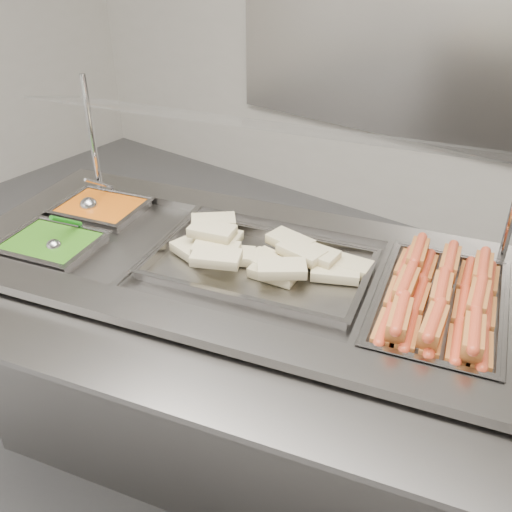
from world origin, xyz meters
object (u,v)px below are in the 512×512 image
Objects in this scene: sneeze_guard at (267,129)px; pan_wraps at (259,270)px; pan_hotdogs at (438,313)px; ladle at (90,205)px; steam_counter at (243,363)px; serving_spoon at (56,242)px.

pan_wraps is at bearing -59.77° from sneeze_guard.
pan_hotdogs and pan_wraps have the same top height.
pan_wraps is 0.74m from ladle.
steam_counter is 1.22× the size of sneeze_guard.
steam_counter is 2.67× the size of pan_wraps.
sneeze_guard is at bearing 175.61° from pan_hotdogs.
sneeze_guard reaches higher than pan_hotdogs.
sneeze_guard is 2.20× the size of pan_wraps.
ladle is at bearing -175.91° from steam_counter.
sneeze_guard reaches higher than ladle.
sneeze_guard is at bearing 22.21° from ladle.
sneeze_guard is 0.44m from pan_wraps.
ladle is (-0.68, -0.05, 0.45)m from steam_counter.
sneeze_guard is at bearing 104.89° from steam_counter.
pan_wraps is (0.06, 0.02, 0.41)m from steam_counter.
pan_hotdogs is at bearing 9.19° from ladle.
serving_spoon is (-0.54, -0.30, 0.45)m from steam_counter.
steam_counter is at bearing 28.58° from serving_spoon.
sneeze_guard is 8.76× the size of ladle.
serving_spoon is (-1.13, -0.45, 0.05)m from pan_hotdogs.
serving_spoon is (-0.60, -0.31, 0.04)m from pan_wraps.
serving_spoon reaches higher than pan_hotdogs.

